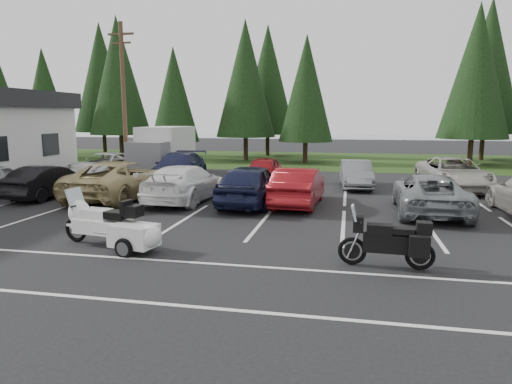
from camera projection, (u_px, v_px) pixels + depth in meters
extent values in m
plane|color=black|center=(240.00, 229.00, 14.42)|extent=(120.00, 120.00, 0.00)
cube|color=#1C3B12|center=(308.00, 160.00, 37.62)|extent=(80.00, 16.00, 0.01)
cube|color=slate|center=(354.00, 141.00, 66.81)|extent=(70.00, 50.00, 0.02)
cylinder|color=#473321|center=(124.00, 100.00, 27.26)|extent=(0.26, 0.26, 9.00)
cube|color=#473321|center=(121.00, 34.00, 26.64)|extent=(1.60, 0.12, 0.12)
cube|color=#473321|center=(121.00, 43.00, 26.72)|extent=(1.20, 0.10, 0.10)
cube|color=silver|center=(253.00, 216.00, 16.35)|extent=(32.00, 16.00, 0.01)
cylinder|color=#332316|center=(48.00, 146.00, 39.07)|extent=(0.36, 0.36, 2.16)
cone|color=black|center=(44.00, 94.00, 38.36)|extent=(3.96, 3.96, 7.65)
cylinder|color=#332316|center=(121.00, 142.00, 39.38)|extent=(0.36, 0.36, 2.78)
cone|color=black|center=(118.00, 76.00, 38.48)|extent=(5.10, 5.10, 9.86)
cylinder|color=#332316|center=(176.00, 147.00, 37.00)|extent=(0.36, 0.36, 2.11)
cone|color=black|center=(174.00, 94.00, 36.32)|extent=(3.87, 3.87, 7.48)
cylinder|color=#332316|center=(246.00, 144.00, 37.33)|extent=(0.36, 0.36, 2.62)
cone|color=black|center=(246.00, 79.00, 36.48)|extent=(4.80, 4.80, 9.27)
cylinder|color=#332316|center=(305.00, 148.00, 35.12)|extent=(0.36, 0.36, 2.26)
cone|color=black|center=(306.00, 88.00, 34.39)|extent=(4.14, 4.14, 7.99)
cylinder|color=#332316|center=(471.00, 147.00, 33.21)|extent=(0.36, 0.36, 2.69)
cone|color=black|center=(476.00, 71.00, 32.33)|extent=(4.93, 4.93, 9.52)
cylinder|color=#332316|center=(104.00, 138.00, 44.22)|extent=(0.36, 0.36, 2.88)
cone|color=black|center=(101.00, 78.00, 43.29)|extent=(5.28, 5.28, 10.20)
cylinder|color=#332316|center=(268.00, 141.00, 41.57)|extent=(0.36, 0.36, 2.71)
cone|color=black|center=(268.00, 80.00, 40.69)|extent=(4.97, 4.97, 9.61)
cylinder|color=#332316|center=(482.00, 142.00, 37.33)|extent=(0.36, 0.36, 3.00)
cone|color=black|center=(488.00, 66.00, 36.36)|extent=(5.50, 5.50, 10.62)
imported|color=black|center=(49.00, 181.00, 20.02)|extent=(1.80, 4.39, 1.42)
imported|color=tan|center=(121.00, 180.00, 19.72)|extent=(2.96, 6.04, 1.65)
imported|color=white|center=(185.00, 183.00, 19.07)|extent=(2.47, 5.41, 1.54)
imported|color=#161A37|center=(251.00, 184.00, 18.29)|extent=(2.12, 4.96, 1.67)
imported|color=maroon|center=(298.00, 186.00, 18.20)|extent=(1.84, 4.71, 1.53)
imported|color=slate|center=(430.00, 194.00, 16.72)|extent=(2.56, 5.29, 1.45)
imported|color=white|center=(106.00, 166.00, 25.75)|extent=(3.03, 5.65, 1.51)
imported|color=#171A3A|center=(179.00, 168.00, 24.69)|extent=(2.70, 5.65, 1.59)
imported|color=maroon|center=(263.00, 171.00, 23.90)|extent=(1.74, 4.22, 1.43)
imported|color=slate|center=(356.00, 174.00, 22.82)|extent=(1.73, 4.20, 1.35)
imported|color=#A9A59B|center=(453.00, 174.00, 22.22)|extent=(3.13, 5.84, 1.56)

